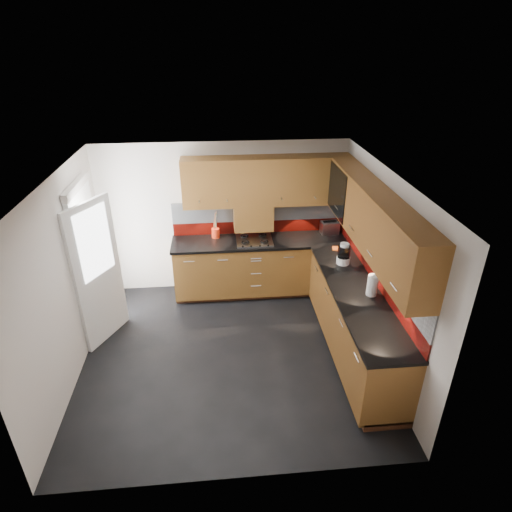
{
  "coord_description": "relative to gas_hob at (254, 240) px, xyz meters",
  "views": [
    {
      "loc": [
        -0.08,
        -4.45,
        3.79
      ],
      "look_at": [
        0.4,
        0.65,
        1.11
      ],
      "focal_mm": 30.0,
      "sensor_mm": 36.0,
      "label": 1
    }
  ],
  "objects": [
    {
      "name": "room",
      "position": [
        -0.45,
        -1.47,
        0.54
      ],
      "size": [
        4.0,
        3.8,
        2.64
      ],
      "color": "black"
    },
    {
      "name": "gas_hob",
      "position": [
        0.0,
        0.0,
        0.0
      ],
      "size": [
        0.55,
        0.49,
        0.04
      ],
      "color": "silver",
      "rests_on": "countertop"
    },
    {
      "name": "toaster",
      "position": [
        1.22,
        0.18,
        0.08
      ],
      "size": [
        0.29,
        0.2,
        0.2
      ],
      "color": "silver",
      "rests_on": "countertop"
    },
    {
      "name": "glass_cabinet",
      "position": [
        1.26,
        -0.4,
        0.91
      ],
      "size": [
        0.32,
        0.8,
        0.66
      ],
      "color": "black",
      "rests_on": "room"
    },
    {
      "name": "paper_towel",
      "position": [
        1.29,
        -1.65,
        0.12
      ],
      "size": [
        0.17,
        0.17,
        0.27
      ],
      "primitive_type": "cylinder",
      "rotation": [
        0.0,
        0.0,
        -0.43
      ],
      "color": "white",
      "rests_on": "countertop"
    },
    {
      "name": "upper_cabinets",
      "position": [
        0.78,
        -0.69,
        0.88
      ],
      "size": [
        2.5,
        3.2,
        0.72
      ],
      "color": "brown",
      "rests_on": "room"
    },
    {
      "name": "backsplash",
      "position": [
        0.83,
        -0.54,
        0.26
      ],
      "size": [
        2.7,
        3.2,
        0.54
      ],
      "color": "maroon",
      "rests_on": "countertop"
    },
    {
      "name": "food_processor",
      "position": [
        1.16,
        -0.83,
        0.13
      ],
      "size": [
        0.18,
        0.18,
        0.31
      ],
      "color": "white",
      "rests_on": "countertop"
    },
    {
      "name": "back_door",
      "position": [
        -2.23,
        -0.72,
        0.08
      ],
      "size": [
        0.42,
        1.19,
        2.04
      ],
      "color": "white",
      "rests_on": "room"
    },
    {
      "name": "countertop",
      "position": [
        0.6,
        -0.77,
        -0.03
      ],
      "size": [
        2.72,
        3.22,
        0.04
      ],
      "color": "black",
      "rests_on": "base_cabinets"
    },
    {
      "name": "orange_cloth",
      "position": [
        1.21,
        -0.39,
        -0.01
      ],
      "size": [
        0.17,
        0.16,
        0.02
      ],
      "primitive_type": "cube",
      "rotation": [
        0.0,
        0.0,
        -0.18
      ],
      "color": "orange",
      "rests_on": "countertop"
    },
    {
      "name": "extractor_hood",
      "position": [
        -0.0,
        0.17,
        0.33
      ],
      "size": [
        0.6,
        0.33,
        0.4
      ],
      "primitive_type": "cube",
      "color": "brown",
      "rests_on": "room"
    },
    {
      "name": "utensil_pot",
      "position": [
        -0.59,
        0.19,
        0.08
      ],
      "size": [
        0.12,
        0.12,
        0.43
      ],
      "color": "red",
      "rests_on": "countertop"
    },
    {
      "name": "base_cabinets",
      "position": [
        0.62,
        -0.75,
        -0.52
      ],
      "size": [
        2.7,
        3.2,
        0.95
      ],
      "color": "brown",
      "rests_on": "room"
    }
  ]
}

